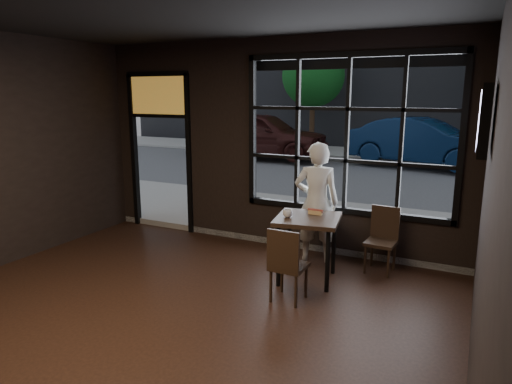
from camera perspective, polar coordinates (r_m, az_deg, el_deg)
The scene contains 15 objects.
floor at distance 4.75m, azimuth -17.20°, elevation -18.59°, with size 6.00×7.00×0.02m, color black.
wall_right at distance 3.00m, azimuth 27.01°, elevation -4.29°, with size 0.04×7.00×3.20m, color black.
window_frame at distance 6.64m, azimuth 11.31°, elevation 6.98°, with size 3.06×0.12×2.28m, color black.
stained_transom at distance 8.12m, azimuth -12.10°, elevation 11.76°, with size 1.20×0.06×0.70m, color orange.
street_asphalt at distance 27.16m, azimuth 20.13°, elevation 6.45°, with size 60.00×41.00×0.04m, color #545456.
cafe_table at distance 5.96m, azimuth 6.41°, elevation -7.02°, with size 0.78×0.78×0.85m, color black.
chair_near at distance 5.37m, azimuth 4.14°, elevation -8.93°, with size 0.39×0.39×0.89m, color black.
chair_window at distance 6.39m, azimuth 15.34°, elevation -5.89°, with size 0.38×0.38×0.89m, color black.
man at distance 6.52m, azimuth 7.56°, elevation -1.32°, with size 0.63×0.41×1.73m, color silver.
hotdog at distance 5.97m, azimuth 7.44°, elevation -2.50°, with size 0.20×0.08×0.06m, color tan, non-canonical shape.
cup at distance 5.79m, azimuth 3.98°, elevation -2.70°, with size 0.12×0.12×0.10m, color silver.
tv at distance 4.53m, azimuth 26.74°, elevation 8.19°, with size 0.12×1.03×0.60m, color black.
navy_car at distance 15.55m, azimuth 20.00°, elevation 5.92°, with size 1.62×4.63×1.53m, color #071834.
maroon_car at distance 16.68m, azimuth 0.71°, elevation 7.23°, with size 1.94×4.81×1.64m, color black.
tree_left at distance 19.27m, azimuth 7.16°, elevation 14.20°, with size 2.55×2.55×4.35m.
Camera 1 is at (2.91, -2.89, 2.39)m, focal length 32.00 mm.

